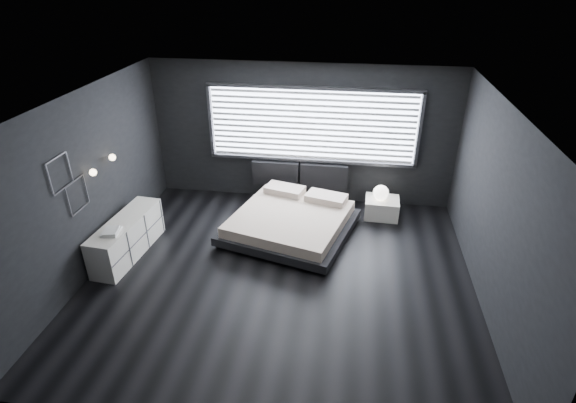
# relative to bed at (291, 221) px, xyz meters

# --- Properties ---
(room) EXTENTS (6.04, 6.00, 2.80)m
(room) POSITION_rel_bed_xyz_m (0.02, -1.30, 1.15)
(room) COLOR black
(room) RESTS_ON ground
(window) EXTENTS (4.14, 0.09, 1.52)m
(window) POSITION_rel_bed_xyz_m (0.22, 1.39, 1.36)
(window) COLOR white
(window) RESTS_ON ground
(headboard) EXTENTS (1.96, 0.16, 0.52)m
(headboard) POSITION_rel_bed_xyz_m (-0.01, 1.34, 0.32)
(headboard) COLOR black
(headboard) RESTS_ON ground
(sconce_near) EXTENTS (0.18, 0.11, 0.11)m
(sconce_near) POSITION_rel_bed_xyz_m (-2.87, -1.25, 1.35)
(sconce_near) COLOR silver
(sconce_near) RESTS_ON ground
(sconce_far) EXTENTS (0.18, 0.11, 0.11)m
(sconce_far) POSITION_rel_bed_xyz_m (-2.87, -0.65, 1.35)
(sconce_far) COLOR silver
(sconce_far) RESTS_ON ground
(wall_art_upper) EXTENTS (0.01, 0.48, 0.48)m
(wall_art_upper) POSITION_rel_bed_xyz_m (-2.96, -1.85, 1.60)
(wall_art_upper) COLOR #47474C
(wall_art_upper) RESTS_ON ground
(wall_art_lower) EXTENTS (0.01, 0.48, 0.48)m
(wall_art_lower) POSITION_rel_bed_xyz_m (-2.96, -1.60, 1.13)
(wall_art_lower) COLOR #47474C
(wall_art_lower) RESTS_ON ground
(bed) EXTENTS (2.55, 2.48, 0.55)m
(bed) POSITION_rel_bed_xyz_m (0.00, 0.00, 0.00)
(bed) COLOR black
(bed) RESTS_ON ground
(nightstand) EXTENTS (0.66, 0.56, 0.38)m
(nightstand) POSITION_rel_bed_xyz_m (1.67, 0.87, -0.07)
(nightstand) COLOR white
(nightstand) RESTS_ON ground
(orb_lamp) EXTENTS (0.29, 0.29, 0.29)m
(orb_lamp) POSITION_rel_bed_xyz_m (1.62, 0.86, 0.27)
(orb_lamp) COLOR white
(orb_lamp) RESTS_ON nightstand
(dresser) EXTENTS (0.61, 1.69, 0.66)m
(dresser) POSITION_rel_bed_xyz_m (-2.63, -1.06, 0.08)
(dresser) COLOR white
(dresser) RESTS_ON ground
(book_stack) EXTENTS (0.29, 0.36, 0.07)m
(book_stack) POSITION_rel_bed_xyz_m (-2.64, -1.46, 0.44)
(book_stack) COLOR silver
(book_stack) RESTS_ON dresser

